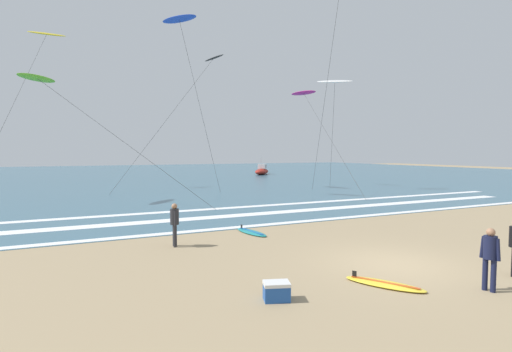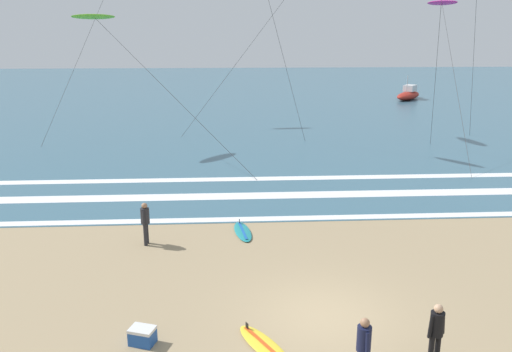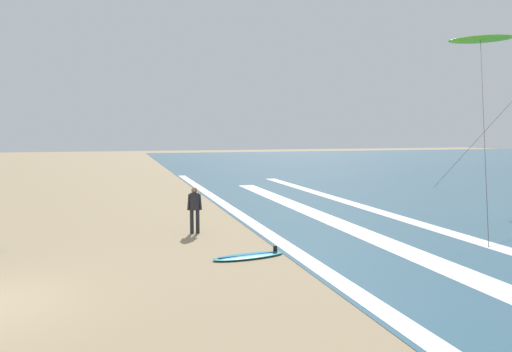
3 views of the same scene
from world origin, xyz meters
name	(u,v)px [view 1 (image 1 of 3)]	position (x,y,z in m)	size (l,w,h in m)	color
ground_plane	(396,264)	(0.00, 0.00, 0.00)	(160.00, 160.00, 0.00)	#9E8763
ocean_surface	(133,175)	(0.00, 52.28, 0.01)	(140.00, 90.00, 0.01)	#386075
wave_foam_shoreline	(266,225)	(-0.57, 7.68, 0.01)	(53.43, 0.53, 0.01)	white
wave_foam_mid_break	(262,214)	(0.78, 10.81, 0.01)	(39.83, 1.00, 0.01)	white
wave_foam_outer_break	(234,208)	(0.30, 13.71, 0.01)	(46.36, 0.72, 0.01)	white
surfer_left_far	(175,221)	(-5.59, 5.30, 0.96)	(0.32, 0.51, 1.60)	#232328
surfer_foreground_main	(490,253)	(0.33, -2.79, 0.96)	(0.32, 0.52, 1.60)	#141938
surfboard_foreground_flat	(384,284)	(-1.74, -1.34, 0.05)	(1.55, 2.13, 0.25)	yellow
surfboard_right_spare	(251,232)	(-2.03, 6.24, 0.05)	(0.87, 2.16, 0.25)	teal
kite_white_low_near	(335,82)	(13.01, 20.56, 9.77)	(4.11, 5.20, 10.03)	white
kite_lime_high_left	(38,79)	(-10.61, 21.33, 8.32)	(11.00, 9.42, 8.60)	#70C628
kite_blue_high_right	(179,20)	(-1.01, 21.25, 13.44)	(5.26, 3.53, 13.75)	blue
kite_black_mid_center	(213,59)	(3.56, 26.50, 12.10)	(10.23, 3.29, 12.40)	black
kite_magenta_far_left	(304,93)	(12.94, 25.63, 9.39)	(3.44, 14.22, 9.68)	#CC2384
kite_yellow_distant_high	(46,35)	(-10.33, 32.94, 14.22)	(6.39, 11.29, 14.56)	yellow
offshore_boat	(262,171)	(17.97, 45.17, 0.55)	(4.61, 5.10, 2.70)	maroon
cooler_box	(277,291)	(-4.77, -1.02, 0.22)	(0.72, 0.62, 0.44)	#1E4C9E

